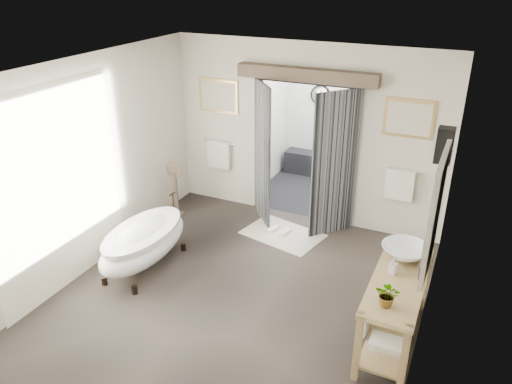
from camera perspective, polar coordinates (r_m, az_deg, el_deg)
ground_plane at (r=6.63m, az=-2.21°, el=-11.86°), size 5.00×5.00×0.00m
room_shell at (r=5.62m, az=-3.45°, el=2.81°), size 4.52×5.02×2.91m
shower_room at (r=9.55m, az=8.56°, el=5.95°), size 2.22×2.01×2.51m
back_wall_dressing at (r=7.83m, az=5.28°, el=6.92°), size 3.82×0.72×2.52m
clawfoot_tub at (r=7.17m, az=-12.70°, el=-5.59°), size 0.75×1.69×0.82m
vanity at (r=5.87m, az=15.37°, el=-12.31°), size 0.57×1.60×0.85m
pedestal_mirror at (r=8.43m, az=-9.17°, el=-0.19°), size 0.30×0.19×1.01m
rug at (r=7.99m, az=3.09°, el=-4.83°), size 1.35×1.05×0.01m
slippers at (r=8.04m, az=2.69°, el=-4.39°), size 0.35×0.25×0.05m
basin at (r=5.98m, az=16.67°, el=-6.69°), size 0.68×0.68×0.19m
plant at (r=5.18m, az=14.86°, el=-11.27°), size 0.25×0.21×0.27m
soap_bottle_a at (r=5.70m, az=15.36°, el=-8.18°), size 0.10×0.10×0.19m
soap_bottle_b at (r=6.21m, az=16.68°, el=-5.51°), size 0.15×0.15×0.17m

